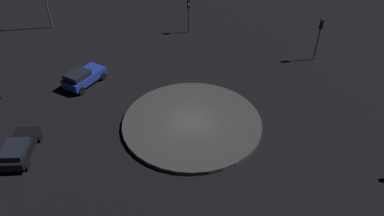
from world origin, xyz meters
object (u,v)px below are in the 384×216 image
(car_black, at_px, (19,149))
(traffic_light_southwest, at_px, (188,10))
(car_blue, at_px, (83,77))
(traffic_light_west, at_px, (320,32))

(car_black, xyz_separation_m, traffic_light_southwest, (-23.15, -1.25, 2.01))
(traffic_light_southwest, bearing_deg, car_blue, -42.05)
(car_blue, bearing_deg, car_black, -163.95)
(car_blue, relative_size, traffic_light_southwest, 1.04)
(car_black, height_order, car_blue, car_blue)
(car_black, distance_m, traffic_light_southwest, 23.27)
(car_blue, height_order, traffic_light_west, traffic_light_west)
(car_black, relative_size, car_blue, 1.07)
(car_black, xyz_separation_m, car_blue, (-8.88, -3.10, 0.12))
(traffic_light_west, bearing_deg, traffic_light_southwest, -66.31)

